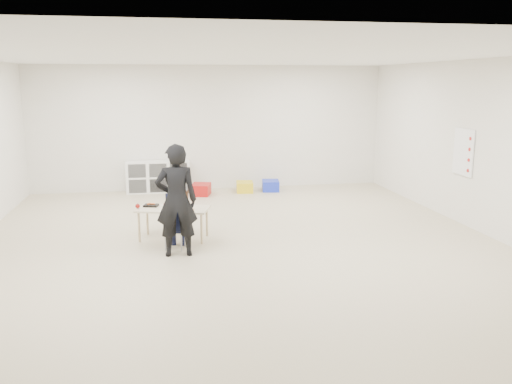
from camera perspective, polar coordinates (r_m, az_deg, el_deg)
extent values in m
plane|color=beige|center=(8.30, -1.75, -5.52)|extent=(9.00, 9.00, 0.00)
plane|color=white|center=(7.94, -1.88, 14.18)|extent=(9.00, 9.00, 0.00)
cube|color=white|center=(12.45, -4.87, 6.74)|extent=(8.00, 0.02, 2.80)
cube|color=white|center=(3.69, 8.51, -4.86)|extent=(8.00, 0.02, 2.80)
cube|color=white|center=(9.45, 23.03, 4.34)|extent=(0.02, 9.00, 2.80)
cube|color=beige|center=(8.54, -8.72, -1.77)|extent=(1.20, 0.83, 0.03)
cube|color=black|center=(8.56, -7.79, -1.51)|extent=(0.26, 0.21, 0.03)
cube|color=black|center=(8.70, -10.99, -1.39)|extent=(0.26, 0.21, 0.03)
cube|color=white|center=(8.39, -8.57, -1.55)|extent=(0.09, 0.09, 0.10)
ellipsoid|color=#DCAC5A|center=(8.36, -6.98, -1.66)|extent=(0.09, 0.09, 0.07)
sphere|color=maroon|center=(8.61, -9.50, -1.33)|extent=(0.07, 0.07, 0.07)
sphere|color=maroon|center=(8.60, -12.35, -1.46)|extent=(0.07, 0.07, 0.07)
cube|color=white|center=(12.31, -10.26, 1.61)|extent=(1.40, 0.40, 0.70)
cube|color=white|center=(9.96, 20.99, 3.95)|extent=(0.02, 0.60, 0.80)
imported|color=black|center=(7.66, -8.38, -0.89)|extent=(0.58, 0.38, 1.60)
cube|color=#B11311|center=(11.88, -5.82, 0.26)|extent=(0.50, 0.58, 0.24)
cube|color=yellow|center=(12.17, -1.20, 0.55)|extent=(0.41, 0.50, 0.23)
cube|color=#1B2FCB|center=(12.30, 1.55, 0.68)|extent=(0.44, 0.52, 0.23)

